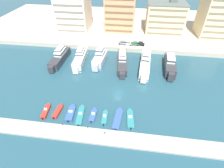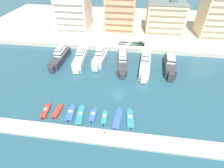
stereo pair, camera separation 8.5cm
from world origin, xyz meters
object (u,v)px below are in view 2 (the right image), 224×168
object	(u,v)px
yacht_charcoal_center_left	(122,61)
yacht_silver_mid_left	(100,58)
yacht_charcoal_far_left	(60,57)
motorboat_blue_mid_right	(118,119)
motorboat_teal_center_left	(80,115)
motorboat_teal_right	(130,119)
car_silver_left	(128,43)
motorboat_blue_mid_left	(71,113)
motorboat_blue_center	(93,115)
pedestrian_near_edge	(105,131)
yacht_white_left	(81,58)
yacht_ivory_center	(145,63)
motorboat_red_left	(58,111)
motorboat_teal_center_right	(105,118)
car_grey_far_left	(123,42)
car_black_center_left	(141,44)
car_green_mid_left	(135,43)
yacht_charcoal_center_right	(170,65)
motorboat_red_far_left	(46,111)

from	to	relation	value
yacht_charcoal_center_left	yacht_silver_mid_left	bearing A→B (deg)	176.63
yacht_charcoal_far_left	motorboat_blue_mid_right	bearing A→B (deg)	-45.85
motorboat_teal_center_left	motorboat_blue_mid_right	bearing A→B (deg)	0.99
motorboat_teal_center_left	motorboat_blue_mid_right	world-z (taller)	motorboat_teal_center_left
motorboat_teal_right	car_silver_left	distance (m)	46.78
motorboat_blue_mid_left	yacht_charcoal_far_left	bearing A→B (deg)	116.02
motorboat_blue_center	pedestrian_near_edge	distance (m)	8.03
yacht_charcoal_far_left	motorboat_blue_center	distance (m)	37.26
yacht_white_left	yacht_silver_mid_left	bearing A→B (deg)	4.57
yacht_ivory_center	motorboat_red_left	size ratio (longest dim) A/B	3.54
yacht_charcoal_far_left	car_silver_left	size ratio (longest dim) A/B	4.73
yacht_silver_mid_left	motorboat_teal_center_right	bearing A→B (deg)	-76.78
yacht_charcoal_far_left	yacht_white_left	bearing A→B (deg)	3.53
yacht_white_left	yacht_charcoal_center_left	xyz separation A→B (m)	(18.70, 0.10, -0.25)
car_grey_far_left	car_black_center_left	world-z (taller)	same
motorboat_teal_center_left	car_silver_left	world-z (taller)	car_silver_left
yacht_charcoal_center_left	car_green_mid_left	distance (m)	16.70
yacht_silver_mid_left	motorboat_teal_center_right	distance (m)	32.95
yacht_charcoal_far_left	motorboat_teal_center_left	size ratio (longest dim) A/B	2.29
yacht_charcoal_center_left	motorboat_red_left	size ratio (longest dim) A/B	3.45
yacht_white_left	yacht_charcoal_center_right	world-z (taller)	yacht_white_left
motorboat_teal_center_left	motorboat_blue_center	distance (m)	3.95
motorboat_red_far_left	motorboat_blue_mid_left	world-z (taller)	motorboat_red_far_left
motorboat_blue_mid_right	motorboat_blue_mid_left	bearing A→B (deg)	178.81
yacht_silver_mid_left	motorboat_red_left	size ratio (longest dim) A/B	2.53
car_green_mid_left	car_silver_left	bearing A→B (deg)	-179.08
yacht_charcoal_center_left	motorboat_teal_center_left	xyz separation A→B (m)	(-10.15, -31.41, -1.64)
motorboat_teal_right	car_green_mid_left	bearing A→B (deg)	90.28
motorboat_red_far_left	car_grey_far_left	world-z (taller)	car_grey_far_left
yacht_charcoal_far_left	motorboat_teal_right	world-z (taller)	yacht_charcoal_far_left
yacht_ivory_center	motorboat_red_left	distance (m)	40.22
yacht_ivory_center	motorboat_teal_center_left	world-z (taller)	yacht_ivory_center
yacht_white_left	motorboat_red_left	xyz separation A→B (m)	(1.01, -30.76, -1.87)
yacht_silver_mid_left	car_grey_far_left	size ratio (longest dim) A/B	3.77
motorboat_red_left	motorboat_blue_mid_left	size ratio (longest dim) A/B	0.85
car_green_mid_left	yacht_charcoal_center_right	bearing A→B (deg)	-48.30
yacht_charcoal_center_right	car_green_mid_left	xyz separation A→B (m)	(-15.12, 16.97, 0.87)
yacht_white_left	car_grey_far_left	size ratio (longest dim) A/B	4.76
motorboat_red_far_left	yacht_charcoal_center_left	bearing A→B (deg)	55.55
motorboat_blue_mid_left	motorboat_teal_right	xyz separation A→B (m)	(18.61, 0.20, 0.01)
yacht_silver_mid_left	motorboat_teal_center_left	world-z (taller)	yacht_silver_mid_left
motorboat_blue_mid_right	car_black_center_left	bearing A→B (deg)	82.51
motorboat_teal_right	car_green_mid_left	xyz separation A→B (m)	(-0.23, 46.60, 2.77)
yacht_white_left	car_grey_far_left	bearing A→B (deg)	43.04
yacht_charcoal_center_left	motorboat_red_left	bearing A→B (deg)	-119.83
motorboat_teal_center_right	car_green_mid_left	bearing A→B (deg)	81.01
yacht_silver_mid_left	motorboat_teal_right	world-z (taller)	yacht_silver_mid_left
yacht_charcoal_center_left	motorboat_blue_mid_left	size ratio (longest dim) A/B	2.94
yacht_silver_mid_left	car_green_mid_left	world-z (taller)	yacht_silver_mid_left
yacht_silver_mid_left	pedestrian_near_edge	world-z (taller)	yacht_silver_mid_left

